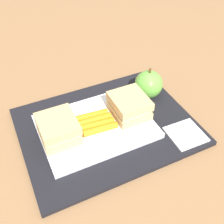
% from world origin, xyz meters
% --- Properties ---
extents(ground_plane, '(2.40, 2.40, 0.00)m').
position_xyz_m(ground_plane, '(0.00, 0.00, 0.00)').
color(ground_plane, olive).
extents(lunchbag_mat, '(0.36, 0.28, 0.01)m').
position_xyz_m(lunchbag_mat, '(0.00, 0.00, 0.01)').
color(lunchbag_mat, black).
rests_on(lunchbag_mat, ground_plane).
extents(food_tray, '(0.23, 0.17, 0.01)m').
position_xyz_m(food_tray, '(-0.03, 0.00, 0.02)').
color(food_tray, white).
rests_on(food_tray, lunchbag_mat).
extents(sandwich_half_left, '(0.07, 0.08, 0.04)m').
position_xyz_m(sandwich_half_left, '(-0.10, 0.00, 0.04)').
color(sandwich_half_left, tan).
rests_on(sandwich_half_left, food_tray).
extents(sandwich_half_right, '(0.07, 0.08, 0.04)m').
position_xyz_m(sandwich_half_right, '(0.05, 0.00, 0.04)').
color(sandwich_half_right, tan).
rests_on(sandwich_half_right, food_tray).
extents(carrot_sticks_bundle, '(0.08, 0.06, 0.02)m').
position_xyz_m(carrot_sticks_bundle, '(-0.03, -0.00, 0.03)').
color(carrot_sticks_bundle, orange).
rests_on(carrot_sticks_bundle, food_tray).
extents(apple, '(0.07, 0.07, 0.08)m').
position_xyz_m(apple, '(0.13, 0.05, 0.04)').
color(apple, '#66B742').
rests_on(apple, lunchbag_mat).
extents(paper_napkin, '(0.07, 0.07, 0.00)m').
position_xyz_m(paper_napkin, '(0.14, -0.10, 0.01)').
color(paper_napkin, white).
rests_on(paper_napkin, lunchbag_mat).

